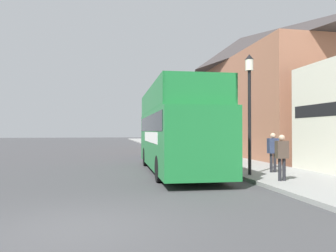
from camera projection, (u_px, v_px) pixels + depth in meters
ground_plane at (98, 154)px, 26.97m from camera, size 144.00×144.00×0.00m
sidewalk at (198, 155)px, 25.48m from camera, size 3.70×108.00×0.14m
brick_terrace_rear at (241, 95)px, 29.47m from camera, size 6.00×23.91×10.33m
tour_bus at (176, 134)px, 15.26m from camera, size 2.88×9.82×3.86m
parked_car_ahead_of_bus at (164, 148)px, 23.38m from camera, size 1.87×4.56×1.42m
pedestrian_second at (282, 153)px, 11.65m from camera, size 0.43×0.24×1.64m
pedestrian_third at (273, 149)px, 14.04m from camera, size 0.44×0.24×1.69m
lamp_post_nearest at (249, 92)px, 13.30m from camera, size 0.35×0.35×4.90m
lamp_post_second at (191, 110)px, 23.00m from camera, size 0.35×0.35×4.73m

